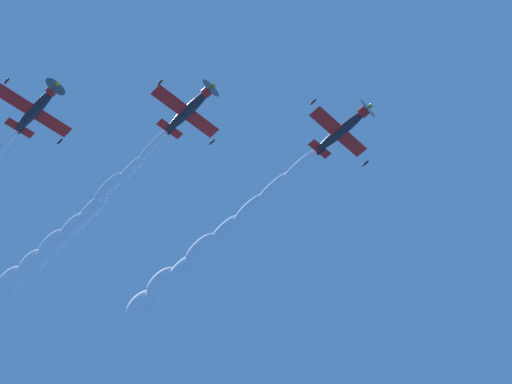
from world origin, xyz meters
The scene contains 5 objects.
airplane_lead centered at (-1.84, -0.51, 66.30)m, with size 8.63×9.15×3.75m.
airplane_left_wingman centered at (8.89, 13.98, 68.76)m, with size 8.63×9.27×3.35m.
airplane_right_wingman centered at (20.46, 27.48, 67.96)m, with size 8.63×9.30×3.33m.
smoke_trail_lead centered at (26.06, 1.00, 67.86)m, with size 35.79×3.82×3.98m.
smoke_trail_left_wingman centered at (36.63, 15.67, 70.37)m, with size 36.19×4.68×4.13m.
Camera 1 is at (-11.99, 22.08, 1.77)m, focal length 41.21 mm.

